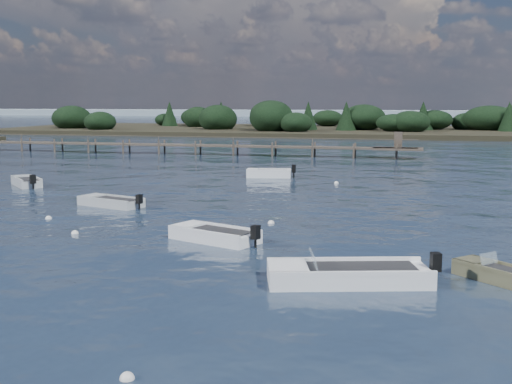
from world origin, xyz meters
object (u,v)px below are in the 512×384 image
(dinghy_mid_white_a, at_px, (348,278))
(dinghy_mid_grey, at_px, (111,204))
(dinghy_extra_b, at_px, (215,237))
(jetty, at_px, (162,145))
(tender_far_white, at_px, (269,175))
(tender_far_grey, at_px, (27,183))
(dinghy_extra_a, at_px, (510,280))

(dinghy_mid_white_a, bearing_deg, dinghy_mid_grey, 139.62)
(dinghy_extra_b, xyz_separation_m, jetty, (-19.23, 41.73, 0.83))
(tender_far_white, relative_size, tender_far_grey, 1.13)
(dinghy_mid_grey, height_order, jetty, jetty)
(tender_far_white, xyz_separation_m, tender_far_grey, (-15.18, -8.87, -0.01))
(jetty, bearing_deg, tender_far_white, -49.13)
(dinghy_mid_white_a, xyz_separation_m, jetty, (-25.27, 46.72, 0.82))
(tender_far_white, height_order, dinghy_mid_white_a, dinghy_mid_white_a)
(dinghy_mid_grey, distance_m, tender_far_grey, 11.62)
(dinghy_extra_b, height_order, dinghy_mid_grey, dinghy_extra_b)
(dinghy_extra_b, distance_m, jetty, 45.96)
(tender_far_white, bearing_deg, dinghy_mid_white_a, -72.42)
(dinghy_extra_b, height_order, tender_far_white, tender_far_white)
(dinghy_extra_b, xyz_separation_m, dinghy_mid_white_a, (6.04, -4.99, 0.01))
(dinghy_extra_a, height_order, dinghy_mid_white_a, dinghy_mid_white_a)
(dinghy_mid_grey, bearing_deg, dinghy_mid_white_a, -40.38)
(dinghy_mid_white_a, distance_m, jetty, 53.12)
(dinghy_extra_b, bearing_deg, tender_far_grey, 142.42)
(dinghy_mid_white_a, bearing_deg, dinghy_extra_b, 140.45)
(tender_far_grey, bearing_deg, dinghy_extra_b, -37.58)
(dinghy_mid_white_a, distance_m, tender_far_grey, 30.40)
(dinghy_mid_grey, bearing_deg, dinghy_extra_a, -29.81)
(dinghy_extra_a, bearing_deg, dinghy_mid_white_a, -167.82)
(dinghy_mid_grey, relative_size, dinghy_mid_white_a, 0.74)
(dinghy_extra_b, distance_m, tender_far_grey, 22.58)
(dinghy_extra_b, height_order, jetty, jetty)
(tender_far_white, relative_size, dinghy_mid_grey, 0.91)
(tender_far_white, xyz_separation_m, dinghy_mid_white_a, (8.75, -27.63, -0.01))
(tender_far_white, height_order, jetty, jetty)
(tender_far_grey, height_order, jetty, jetty)
(dinghy_extra_b, distance_m, dinghy_mid_grey, 11.00)
(dinghy_extra_a, distance_m, dinghy_mid_grey, 22.34)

